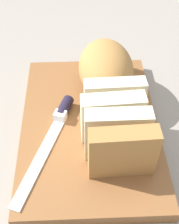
# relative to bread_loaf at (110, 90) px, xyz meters

# --- Properties ---
(ground_plane) EXTENTS (3.00, 3.00, 0.00)m
(ground_plane) POSITION_rel_bread_loaf_xyz_m (0.04, -0.04, -0.08)
(ground_plane) COLOR gray
(cutting_board) EXTENTS (0.41, 0.28, 0.03)m
(cutting_board) POSITION_rel_bread_loaf_xyz_m (0.04, -0.04, -0.06)
(cutting_board) COLOR brown
(cutting_board) RESTS_ON ground_plane
(bread_loaf) EXTENTS (0.33, 0.12, 0.10)m
(bread_loaf) POSITION_rel_bread_loaf_xyz_m (0.00, 0.00, 0.00)
(bread_loaf) COLOR #A8753D
(bread_loaf) RESTS_ON cutting_board
(bread_knife) EXTENTS (0.25, 0.11, 0.02)m
(bread_knife) POSITION_rel_bread_loaf_xyz_m (0.04, -0.10, -0.04)
(bread_knife) COLOR silver
(bread_knife) RESTS_ON cutting_board
(crumb_near_knife) EXTENTS (0.01, 0.01, 0.01)m
(crumb_near_knife) POSITION_rel_bread_loaf_xyz_m (0.04, -0.05, -0.05)
(crumb_near_knife) COLOR #A8753D
(crumb_near_knife) RESTS_ON cutting_board
(crumb_near_loaf) EXTENTS (0.01, 0.01, 0.01)m
(crumb_near_loaf) POSITION_rel_bread_loaf_xyz_m (-0.01, -0.03, -0.05)
(crumb_near_loaf) COLOR #A8753D
(crumb_near_loaf) RESTS_ON cutting_board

